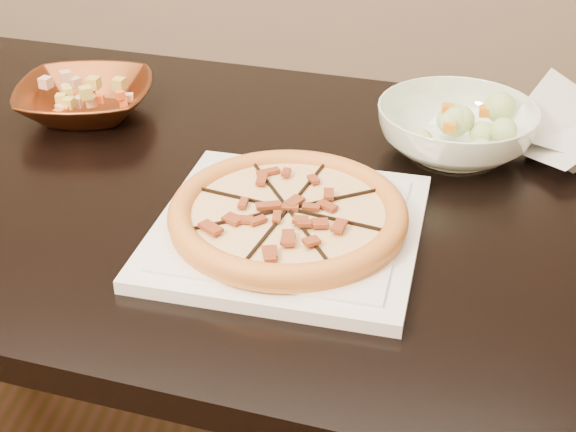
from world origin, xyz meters
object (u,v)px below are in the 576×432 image
(plate, at_px, (288,229))
(bronze_bowl, at_px, (86,99))
(pizza, at_px, (288,213))
(salad_bowl, at_px, (456,130))
(dining_table, at_px, (218,239))

(plate, height_order, bronze_bowl, bronze_bowl)
(pizza, xyz_separation_m, salad_bowl, (0.21, 0.27, 0.00))
(plate, bearing_deg, bronze_bowl, 141.54)
(dining_table, distance_m, salad_bowl, 0.40)
(salad_bowl, bearing_deg, plate, -128.67)
(plate, height_order, salad_bowl, salad_bowl)
(plate, xyz_separation_m, bronze_bowl, (-0.39, 0.31, 0.02))
(dining_table, relative_size, salad_bowl, 5.89)
(bronze_bowl, xyz_separation_m, salad_bowl, (0.60, -0.04, 0.01))
(dining_table, xyz_separation_m, bronze_bowl, (-0.26, 0.17, 0.14))
(dining_table, bearing_deg, bronze_bowl, 146.23)
(plate, bearing_deg, dining_table, 133.72)
(pizza, relative_size, bronze_bowl, 1.38)
(pizza, bearing_deg, salad_bowl, 51.33)
(dining_table, distance_m, plate, 0.22)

